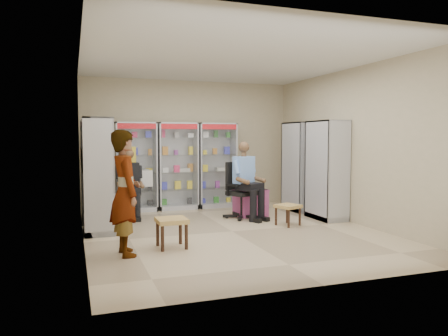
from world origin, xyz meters
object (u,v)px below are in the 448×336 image
object	(u,v)px
cabinet_back_right	(216,165)
office_chair	(242,190)
seated_shopkeeper	(243,183)
cabinet_back_left	(136,167)
woven_stool_a	(288,215)
cabinet_right_far	(300,167)
cabinet_back_mid	(177,166)
wooden_chair	(129,195)
cabinet_right_near	(327,170)
woven_stool_b	(172,233)
standing_man	(125,193)
cabinet_left_far	(95,171)
pink_trunk	(250,202)
cabinet_left_near	(98,175)

from	to	relation	value
cabinet_back_right	office_chair	distance (m)	1.64
office_chair	seated_shopkeeper	size ratio (longest dim) A/B	0.79
cabinet_back_left	woven_stool_a	distance (m)	3.66
office_chair	woven_stool_a	xyz separation A→B (m)	(0.54, -0.99, -0.38)
seated_shopkeeper	cabinet_right_far	bearing A→B (deg)	-5.73
cabinet_back_mid	wooden_chair	distance (m)	1.50
cabinet_right_near	wooden_chair	distance (m)	4.10
cabinet_right_near	office_chair	bearing A→B (deg)	68.05
woven_stool_b	standing_man	world-z (taller)	standing_man
cabinet_back_left	cabinet_right_near	size ratio (longest dim) A/B	1.00
cabinet_left_far	pink_trunk	bearing A→B (deg)	81.78
cabinet_back_mid	woven_stool_a	world-z (taller)	cabinet_back_mid
cabinet_back_left	standing_man	distance (m)	3.74
cabinet_back_right	pink_trunk	size ratio (longest dim) A/B	3.40
cabinet_left_far	woven_stool_b	size ratio (longest dim) A/B	4.47
cabinet_right_far	cabinet_left_far	world-z (taller)	same
cabinet_back_left	cabinet_right_near	xyz separation A→B (m)	(3.53, -2.23, 0.00)
seated_shopkeeper	wooden_chair	bearing A→B (deg)	134.00
office_chair	standing_man	bearing A→B (deg)	-164.45
pink_trunk	cabinet_left_far	bearing A→B (deg)	171.78
cabinet_back_right	cabinet_left_far	distance (m)	2.98
cabinet_back_left	cabinet_right_near	world-z (taller)	same
cabinet_back_left	seated_shopkeeper	size ratio (longest dim) A/B	1.36
cabinet_left_near	woven_stool_b	distance (m)	1.93
cabinet_right_far	cabinet_left_far	bearing A→B (deg)	87.43
pink_trunk	woven_stool_a	world-z (taller)	pink_trunk
cabinet_right_near	woven_stool_a	xyz separation A→B (m)	(-1.05, -0.34, -0.80)
cabinet_back_right	cabinet_right_far	xyz separation A→B (m)	(1.63, -1.13, 0.00)
cabinet_back_right	cabinet_right_far	world-z (taller)	same
wooden_chair	pink_trunk	size ratio (longest dim) A/B	1.60
cabinet_back_left	woven_stool_a	bearing A→B (deg)	-46.07
cabinet_back_left	cabinet_right_near	distance (m)	4.18
wooden_chair	woven_stool_a	size ratio (longest dim) A/B	2.38
cabinet_back_left	cabinet_back_right	distance (m)	1.90
cabinet_right_far	cabinet_right_near	xyz separation A→B (m)	(0.00, -1.10, 0.00)
cabinet_right_far	office_chair	xyz separation A→B (m)	(-1.59, -0.46, -0.42)
wooden_chair	office_chair	distance (m)	2.35
cabinet_right_far	wooden_chair	size ratio (longest dim) A/B	2.13
cabinet_back_mid	office_chair	bearing A→B (deg)	-58.10
cabinet_right_near	seated_shopkeeper	bearing A→B (deg)	69.61
pink_trunk	woven_stool_b	distance (m)	3.02
pink_trunk	wooden_chair	bearing A→B (deg)	165.12
cabinet_left_far	woven_stool_b	bearing A→B (deg)	20.84
cabinet_right_near	cabinet_right_far	bearing A→B (deg)	0.00
cabinet_left_far	office_chair	distance (m)	2.97
cabinet_right_near	office_chair	size ratio (longest dim) A/B	1.73
cabinet_right_far	cabinet_left_near	xyz separation A→B (m)	(-4.46, -0.90, 0.00)
cabinet_right_near	woven_stool_b	xyz separation A→B (m)	(-3.48, -1.27, -0.78)
office_chair	pink_trunk	size ratio (longest dim) A/B	1.97
wooden_chair	standing_man	world-z (taller)	standing_man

